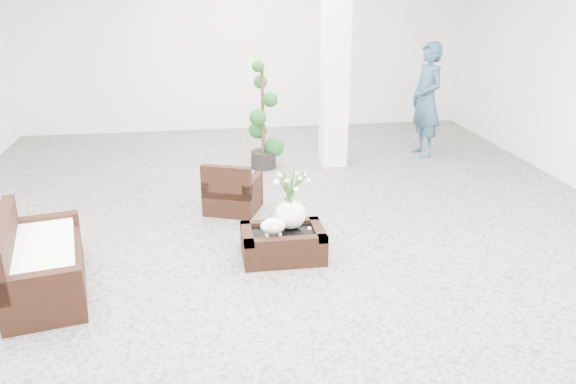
{
  "coord_description": "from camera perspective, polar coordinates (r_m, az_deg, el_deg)",
  "views": [
    {
      "loc": [
        -0.94,
        -6.22,
        2.92
      ],
      "look_at": [
        0.0,
        -0.1,
        0.62
      ],
      "focal_mm": 35.82,
      "sensor_mm": 36.0,
      "label": 1
    }
  ],
  "objects": [
    {
      "name": "coffee_table",
      "position": [
        6.39,
        -0.5,
        -5.26
      ],
      "size": [
        0.9,
        0.6,
        0.31
      ],
      "primitive_type": "cube",
      "color": "black",
      "rests_on": "ground"
    },
    {
      "name": "planter_narcissus",
      "position": [
        6.27,
        0.25,
        -0.22
      ],
      "size": [
        0.44,
        0.44,
        0.8
      ],
      "primitive_type": null,
      "color": "white",
      "rests_on": "coffee_table"
    },
    {
      "name": "shopper",
      "position": [
        10.26,
        13.59,
        8.89
      ],
      "size": [
        0.57,
        0.77,
        1.95
      ],
      "primitive_type": "imported",
      "rotation": [
        0.0,
        0.0,
        -1.42
      ],
      "color": "#29495C",
      "rests_on": "ground"
    },
    {
      "name": "sheep_figurine",
      "position": [
        6.17,
        -1.48,
        -3.54
      ],
      "size": [
        0.28,
        0.23,
        0.21
      ],
      "primitive_type": "ellipsoid",
      "color": "white",
      "rests_on": "coffee_table"
    },
    {
      "name": "ground",
      "position": [
        6.93,
        -0.13,
        -4.52
      ],
      "size": [
        11.0,
        11.0,
        0.0
      ],
      "primitive_type": "plane",
      "color": "gray",
      "rests_on": "ground"
    },
    {
      "name": "column",
      "position": [
        9.34,
        4.71,
        13.12
      ],
      "size": [
        0.4,
        0.4,
        3.5
      ],
      "primitive_type": "cube",
      "color": "white",
      "rests_on": "ground"
    },
    {
      "name": "tealight",
      "position": [
        6.38,
        2.14,
        -3.61
      ],
      "size": [
        0.04,
        0.04,
        0.03
      ],
      "primitive_type": "cylinder",
      "color": "white",
      "rests_on": "coffee_table"
    },
    {
      "name": "topiary",
      "position": [
        9.27,
        -2.52,
        7.51
      ],
      "size": [
        0.46,
        0.46,
        1.72
      ],
      "primitive_type": null,
      "color": "#164417",
      "rests_on": "ground"
    },
    {
      "name": "loveseat",
      "position": [
        6.11,
        -23.2,
        -5.74
      ],
      "size": [
        1.0,
        1.61,
        0.8
      ],
      "primitive_type": "cube",
      "rotation": [
        0.0,
        0.0,
        1.77
      ],
      "color": "black",
      "rests_on": "ground"
    },
    {
      "name": "armchair",
      "position": [
        7.64,
        -5.49,
        0.64
      ],
      "size": [
        0.84,
        0.83,
        0.7
      ],
      "primitive_type": "cube",
      "rotation": [
        0.0,
        0.0,
        2.77
      ],
      "color": "black",
      "rests_on": "ground"
    }
  ]
}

